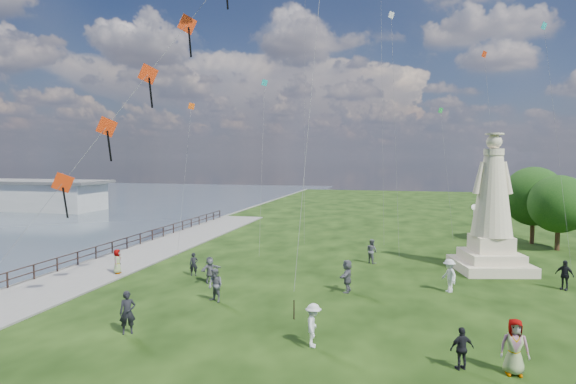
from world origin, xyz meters
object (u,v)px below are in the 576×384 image
(lamppost, at_px, (474,221))
(person_5, at_px, (210,270))
(person_6, at_px, (194,264))
(person_9, at_px, (564,275))
(person_0, at_px, (128,312))
(person_10, at_px, (117,263))
(person_3, at_px, (462,348))
(statue, at_px, (492,219))
(person_7, at_px, (372,251))
(person_1, at_px, (215,285))
(person_4, at_px, (515,347))
(person_8, at_px, (449,276))
(person_2, at_px, (313,325))
(pier_pavilion, at_px, (12,194))
(person_11, at_px, (347,276))

(lamppost, bearing_deg, person_5, -151.50)
(person_5, height_order, person_6, person_5)
(person_5, bearing_deg, person_9, -51.66)
(person_0, height_order, person_10, person_0)
(person_3, bearing_deg, person_5, -58.62)
(statue, relative_size, person_0, 4.93)
(person_7, distance_m, person_9, 11.81)
(lamppost, height_order, person_1, lamppost)
(statue, distance_m, person_9, 5.70)
(person_4, bearing_deg, statue, 82.79)
(statue, distance_m, person_1, 18.56)
(statue, height_order, person_8, statue)
(person_0, height_order, person_9, person_0)
(person_3, bearing_deg, person_0, -26.18)
(person_2, distance_m, person_8, 11.02)
(person_3, relative_size, person_9, 0.90)
(pier_pavilion, bearing_deg, person_6, -36.17)
(person_8, bearing_deg, lamppost, 136.42)
(lamppost, relative_size, person_1, 2.44)
(lamppost, bearing_deg, person_6, -157.53)
(statue, height_order, person_2, statue)
(person_10, height_order, person_11, person_11)
(person_3, distance_m, person_10, 21.69)
(person_8, relative_size, person_11, 1.02)
(person_7, distance_m, person_10, 17.04)
(person_2, xyz_separation_m, person_5, (-7.75, 8.04, -0.08))
(person_3, height_order, person_10, person_10)
(person_0, height_order, person_11, person_0)
(person_2, xyz_separation_m, person_7, (1.22, 15.66, -0.01))
(statue, bearing_deg, person_10, -176.53)
(statue, height_order, person_5, statue)
(person_5, height_order, person_8, person_8)
(person_1, height_order, person_2, person_1)
(person_0, bearing_deg, person_9, -1.63)
(person_8, relative_size, person_10, 1.20)
(statue, distance_m, person_3, 16.63)
(person_0, distance_m, person_3, 13.34)
(statue, xyz_separation_m, person_4, (-1.82, -16.02, -2.43))
(person_1, xyz_separation_m, person_6, (-3.43, 4.82, -0.14))
(person_0, height_order, person_1, person_0)
(pier_pavilion, height_order, person_2, pier_pavilion)
(person_6, relative_size, person_10, 0.94)
(person_11, bearing_deg, person_3, 35.14)
(person_1, height_order, person_4, person_4)
(person_7, xyz_separation_m, person_10, (-15.42, -7.25, -0.09))
(person_7, relative_size, person_10, 1.11)
(pier_pavilion, height_order, person_1, pier_pavilion)
(person_3, distance_m, person_8, 10.11)
(person_0, bearing_deg, statue, 10.96)
(person_6, bearing_deg, person_10, 167.24)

